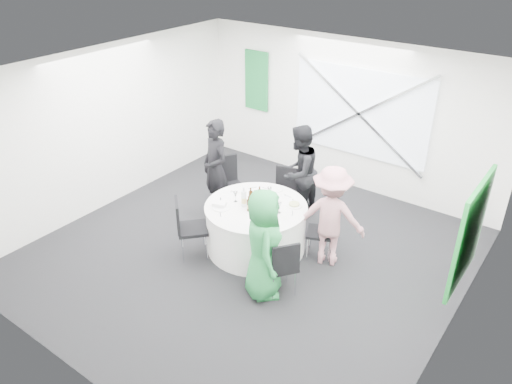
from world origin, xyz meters
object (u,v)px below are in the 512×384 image
Objects in this scene: chair_front_left at (186,224)px; chair_front_right at (283,264)px; person_woman_pink at (331,216)px; green_water_bottle at (269,201)px; banquet_table at (256,227)px; chair_back_left at (228,180)px; chair_back_right at (326,228)px; person_man_back_left at (216,168)px; person_woman_green at (264,244)px; clear_water_bottle at (244,199)px; person_man_back at (299,172)px; chair_back at (284,189)px.

chair_front_right is at bearing -134.15° from chair_front_left.
green_water_bottle is at bearing 0.69° from person_woman_pink.
banquet_table is 1.27m from chair_back_left.
banquet_table is 1.81× the size of chair_back_right.
banquet_table is 1.38m from person_man_back_left.
person_woman_green is at bearing -12.08° from person_man_back_left.
banquet_table is 1.77× the size of chair_front_right.
green_water_bottle is 0.38m from clear_water_bottle.
person_man_back is 1.21m from green_water_bottle.
chair_front_left is 3.08× the size of clear_water_bottle.
chair_front_right is 1.12m from green_water_bottle.
chair_back_left is at bearing 9.49° from person_woman_green.
chair_front_left is at bearing -130.76° from clear_water_bottle.
person_woman_green is at bearing 53.91° from person_woman_pink.
chair_front_left is 1.45m from person_woman_green.
green_water_bottle is (0.40, -1.03, 0.37)m from chair_back.
person_woman_pink reaches higher than clear_water_bottle.
chair_back_right is 0.95m from green_water_bottle.
chair_front_left is 2.14m from person_woman_pink.
chair_back_left is 0.62× the size of person_man_back.
person_woman_pink reaches higher than chair_back.
chair_back reaches higher than banquet_table.
chair_front_left is (-0.72, -0.77, 0.19)m from banquet_table.
person_woman_green is 1.11m from clear_water_bottle.
person_man_back_left is 1.08× the size of person_woman_green.
green_water_bottle is (-0.52, 0.86, 0.09)m from person_woman_green.
person_man_back is 5.27× the size of green_water_bottle.
chair_back_right is 2.76× the size of green_water_bottle.
chair_front_right is (2.02, -1.33, -0.08)m from chair_back_left.
chair_front_right is (1.15, -1.77, -0.00)m from chair_back.
person_man_back reaches higher than clear_water_bottle.
chair_back_left is at bearing -163.94° from chair_back.
person_woman_pink is at bearing -150.80° from chair_front_right.
person_man_back reaches higher than chair_front_left.
clear_water_bottle is at bearing -143.40° from banquet_table.
banquet_table is at bearing -90.00° from chair_front_left.
chair_back is 0.87× the size of chair_back_left.
person_man_back is at bearing -29.32° from chair_back_left.
person_woman_green is at bearing -48.52° from banquet_table.
banquet_table is at bearing 0.00° from person_man_back_left.
clear_water_bottle is at bearing 2.41° from person_woman_pink.
person_woman_pink reaches higher than chair_front_left.
person_woman_pink is (0.10, -0.06, 0.28)m from chair_back_right.
chair_back_left is 1.15× the size of chair_front_right.
person_man_back reaches higher than chair_back_right.
chair_back_right is at bearing 49.78° from person_man_back.
person_man_back_left is (-2.15, 1.17, 0.34)m from chair_front_right.
person_woman_pink is 1.31m from clear_water_bottle.
person_woman_pink is (1.07, 0.37, 0.40)m from banquet_table.
chair_back is 1.21m from person_man_back_left.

